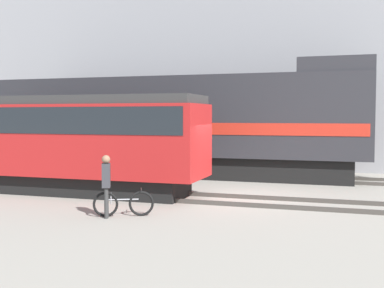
{
  "coord_description": "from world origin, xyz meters",
  "views": [
    {
      "loc": [
        3.77,
        -15.83,
        2.81
      ],
      "look_at": [
        -1.41,
        0.29,
        1.8
      ],
      "focal_mm": 45.0,
      "sensor_mm": 36.0,
      "label": 1
    }
  ],
  "objects_px": {
    "bicycle": "(124,204)",
    "person": "(106,180)",
    "streetcar": "(56,138)",
    "freight_locomotive": "(177,124)"
  },
  "relations": [
    {
      "from": "streetcar",
      "to": "person",
      "type": "distance_m",
      "value": 5.25
    },
    {
      "from": "bicycle",
      "to": "person",
      "type": "xyz_separation_m",
      "value": [
        -0.36,
        -0.32,
        0.7
      ]
    },
    {
      "from": "freight_locomotive",
      "to": "streetcar",
      "type": "relative_size",
      "value": 1.57
    },
    {
      "from": "streetcar",
      "to": "bicycle",
      "type": "distance_m",
      "value": 5.49
    },
    {
      "from": "bicycle",
      "to": "streetcar",
      "type": "bearing_deg",
      "value": 143.63
    },
    {
      "from": "freight_locomotive",
      "to": "bicycle",
      "type": "relative_size",
      "value": 11.21
    },
    {
      "from": "streetcar",
      "to": "person",
      "type": "xyz_separation_m",
      "value": [
        3.86,
        -3.43,
        -0.94
      ]
    },
    {
      "from": "freight_locomotive",
      "to": "person",
      "type": "xyz_separation_m",
      "value": [
        1.33,
        -9.48,
        -1.35
      ]
    },
    {
      "from": "streetcar",
      "to": "bicycle",
      "type": "xyz_separation_m",
      "value": [
        4.22,
        -3.11,
        -1.64
      ]
    },
    {
      "from": "freight_locomotive",
      "to": "bicycle",
      "type": "xyz_separation_m",
      "value": [
        1.7,
        -9.16,
        -2.05
      ]
    }
  ]
}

